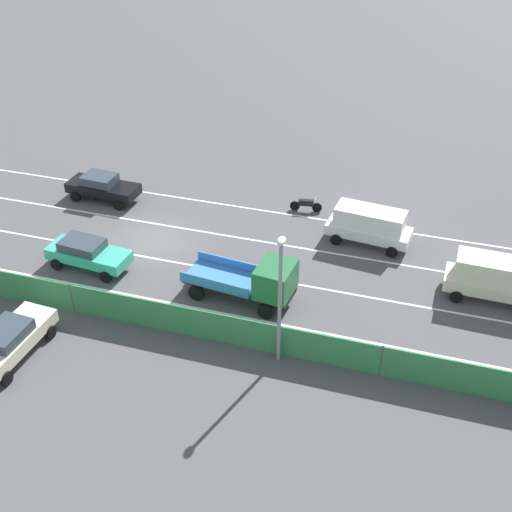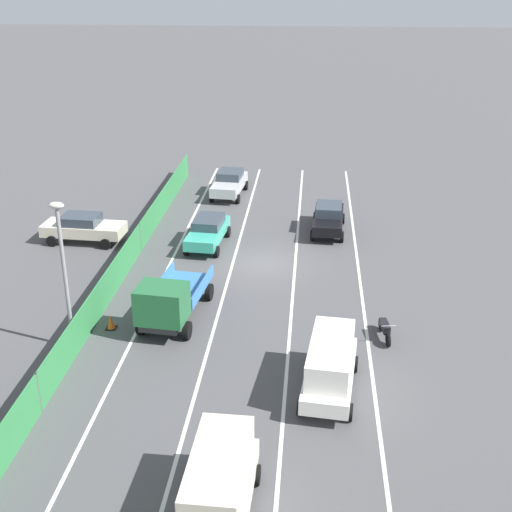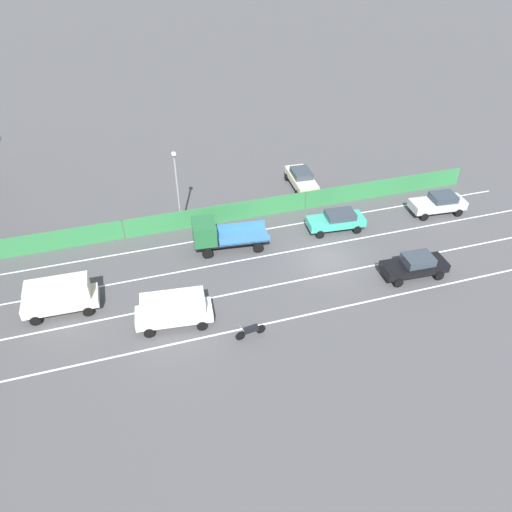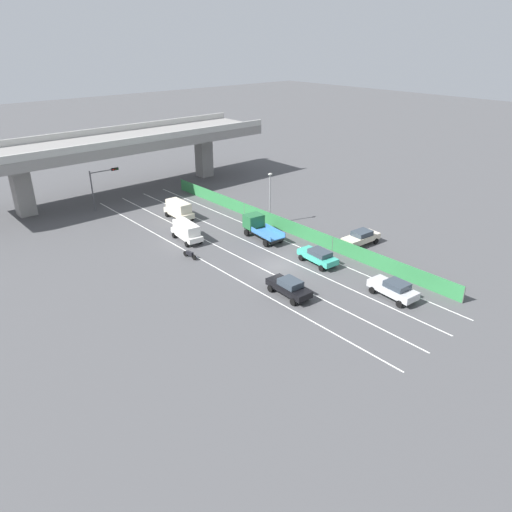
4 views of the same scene
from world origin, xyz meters
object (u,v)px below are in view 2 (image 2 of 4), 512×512
(car_sedan_silver, at_px, (229,183))
(car_van_cream, at_px, (219,484))
(car_van_white, at_px, (330,364))
(flatbed_truck_blue, at_px, (169,301))
(motorcycle, at_px, (385,329))
(car_taxi_teal, at_px, (208,230))
(traffic_cone, at_px, (111,322))
(parked_sedan_cream, at_px, (83,227))
(car_sedan_black, at_px, (328,217))
(street_lamp, at_px, (63,261))

(car_sedan_silver, relative_size, car_van_cream, 0.99)
(car_van_white, height_order, flatbed_truck_blue, flatbed_truck_blue)
(motorcycle, bearing_deg, flatbed_truck_blue, -1.45)
(car_van_white, distance_m, car_taxi_teal, 15.45)
(car_van_cream, height_order, traffic_cone, car_van_cream)
(traffic_cone, bearing_deg, car_sedan_silver, -98.84)
(car_van_white, distance_m, traffic_cone, 10.38)
(parked_sedan_cream, bearing_deg, car_van_cream, 117.59)
(car_sedan_silver, height_order, motorcycle, car_sedan_silver)
(car_van_cream, xyz_separation_m, motorcycle, (-5.68, -10.82, -0.82))
(car_van_white, relative_size, car_taxi_teal, 1.05)
(car_sedan_black, height_order, car_sedan_silver, car_sedan_silver)
(car_van_cream, bearing_deg, traffic_cone, -59.45)
(car_van_white, height_order, street_lamp, street_lamp)
(car_taxi_teal, xyz_separation_m, street_lamp, (3.96, 11.61, 3.07))
(car_sedan_black, bearing_deg, car_van_cream, 81.66)
(street_lamp, relative_size, traffic_cone, 9.85)
(car_van_white, relative_size, car_sedan_silver, 1.04)
(car_van_white, bearing_deg, flatbed_truck_blue, -32.33)
(traffic_cone, bearing_deg, car_sedan_black, -127.45)
(car_van_cream, distance_m, motorcycle, 12.25)
(car_van_white, distance_m, parked_sedan_cream, 19.58)
(flatbed_truck_blue, xyz_separation_m, parked_sedan_cream, (6.97, -9.36, -0.33))
(car_van_white, relative_size, car_van_cream, 1.03)
(car_van_cream, distance_m, parked_sedan_cream, 23.05)
(car_sedan_black, distance_m, street_lamp, 18.24)
(car_sedan_black, xyz_separation_m, street_lamp, (10.83, 14.36, 3.06))
(street_lamp, bearing_deg, car_van_white, 167.83)
(flatbed_truck_blue, xyz_separation_m, traffic_cone, (2.59, 0.41, -0.94))
(car_van_cream, distance_m, traffic_cone, 12.41)
(car_van_white, bearing_deg, parked_sedan_cream, -44.67)
(car_sedan_silver, xyz_separation_m, car_van_cream, (-3.33, 29.67, 0.36))
(car_van_cream, xyz_separation_m, street_lamp, (7.41, -8.96, 2.68))
(car_taxi_teal, xyz_separation_m, car_van_cream, (-3.45, 20.57, 0.39))
(parked_sedan_cream, bearing_deg, car_taxi_teal, -178.81)
(car_taxi_teal, height_order, traffic_cone, car_taxi_teal)
(flatbed_truck_blue, height_order, parked_sedan_cream, flatbed_truck_blue)
(car_sedan_silver, xyz_separation_m, motorcycle, (-9.01, 18.85, -0.46))
(flatbed_truck_blue, bearing_deg, car_taxi_teal, -91.52)
(flatbed_truck_blue, bearing_deg, car_van_white, 147.67)
(street_lamp, bearing_deg, traffic_cone, -123.59)
(flatbed_truck_blue, distance_m, parked_sedan_cream, 11.68)
(car_van_white, bearing_deg, car_sedan_silver, -74.04)
(car_sedan_black, xyz_separation_m, flatbed_truck_blue, (7.12, 12.26, 0.34))
(flatbed_truck_blue, xyz_separation_m, motorcycle, (-9.38, 0.24, -0.78))
(car_van_white, relative_size, motorcycle, 2.48)
(car_van_white, height_order, car_taxi_teal, car_van_white)
(flatbed_truck_blue, bearing_deg, car_sedan_black, -120.14)
(street_lamp, bearing_deg, flatbed_truck_blue, -150.48)
(car_van_white, xyz_separation_m, motorcycle, (-2.43, -4.16, -0.76))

